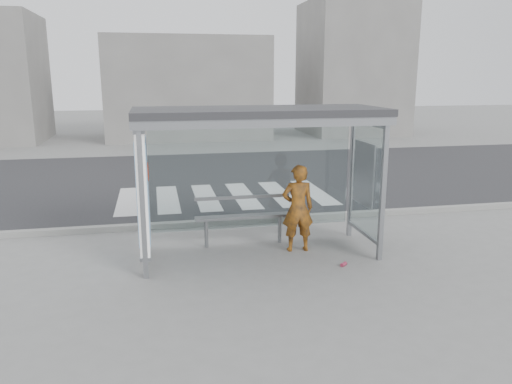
{
  "coord_description": "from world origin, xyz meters",
  "views": [
    {
      "loc": [
        -1.78,
        -8.35,
        3.16
      ],
      "look_at": [
        -0.02,
        0.2,
        1.11
      ],
      "focal_mm": 35.0,
      "sensor_mm": 36.0,
      "label": 1
    }
  ],
  "objects_px": {
    "bus_shelter": "(238,145)",
    "soda_can": "(344,264)",
    "bench": "(243,216)",
    "person": "(298,208)"
  },
  "relations": [
    {
      "from": "bus_shelter",
      "to": "soda_can",
      "type": "height_order",
      "value": "bus_shelter"
    },
    {
      "from": "bench",
      "to": "bus_shelter",
      "type": "bearing_deg",
      "value": -109.29
    },
    {
      "from": "bench",
      "to": "soda_can",
      "type": "xyz_separation_m",
      "value": [
        1.47,
        -1.44,
        -0.52
      ]
    },
    {
      "from": "bench",
      "to": "person",
      "type": "bearing_deg",
      "value": -29.72
    },
    {
      "from": "bus_shelter",
      "to": "person",
      "type": "xyz_separation_m",
      "value": [
        1.1,
        0.0,
        -1.18
      ]
    },
    {
      "from": "bench",
      "to": "soda_can",
      "type": "distance_m",
      "value": 2.13
    },
    {
      "from": "bus_shelter",
      "to": "bench",
      "type": "distance_m",
      "value": 1.53
    },
    {
      "from": "bus_shelter",
      "to": "person",
      "type": "height_order",
      "value": "bus_shelter"
    },
    {
      "from": "person",
      "to": "soda_can",
      "type": "height_order",
      "value": "person"
    },
    {
      "from": "person",
      "to": "soda_can",
      "type": "bearing_deg",
      "value": 124.11
    }
  ]
}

